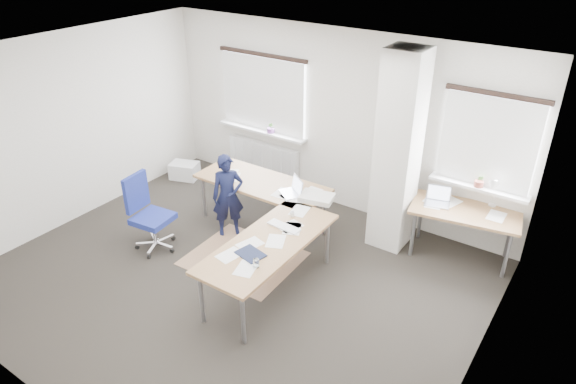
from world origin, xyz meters
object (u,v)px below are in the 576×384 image
Objects in this scene: desk_main at (268,212)px; desk_side at (465,213)px; task_chair at (152,229)px; person at (228,196)px.

desk_side is (2.17, 1.46, -0.01)m from desk_main.
desk_main is 1.69m from task_chair.
person reaches higher than desk_side.
desk_side is 3.26m from person.
desk_main is 2.61m from desk_side.
desk_main is 0.83m from person.
desk_main is at bearing -55.61° from person.
person is (-2.98, -1.33, -0.06)m from desk_side.
task_chair is (-1.46, -0.77, -0.39)m from desk_main.
desk_main is at bearing 21.25° from task_chair.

